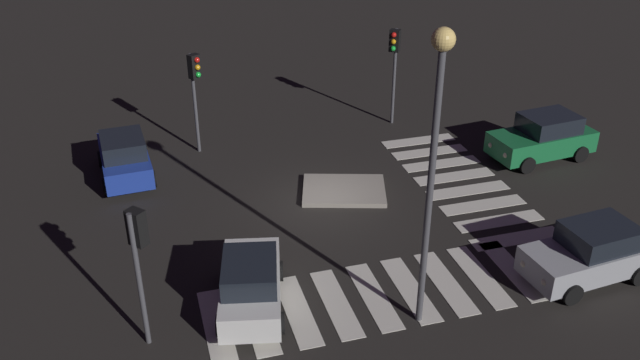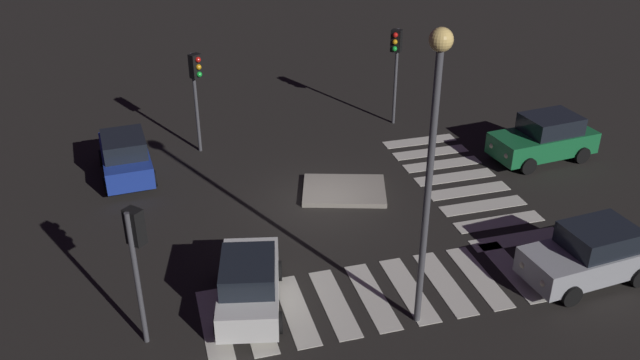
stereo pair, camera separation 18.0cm
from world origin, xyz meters
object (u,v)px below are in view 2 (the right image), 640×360
at_px(traffic_light_south, 136,244).
at_px(street_lamp, 433,138).
at_px(car_white, 249,283).
at_px(car_blue, 125,156).
at_px(traffic_light_west, 196,79).
at_px(traffic_light_north, 396,54).
at_px(traffic_island, 344,190).
at_px(car_silver, 591,254).
at_px(car_green, 544,138).

distance_m(traffic_light_south, street_lamp, 7.71).
bearing_deg(car_white, car_blue, 31.27).
bearing_deg(car_white, traffic_light_west, 12.76).
relative_size(traffic_light_north, traffic_light_west, 1.04).
bearing_deg(traffic_island, traffic_light_north, 53.63).
xyz_separation_m(car_silver, traffic_light_west, (-10.10, 12.08, 2.34)).
distance_m(traffic_island, street_lamp, 9.27).
bearing_deg(traffic_light_north, car_blue, -40.44).
height_order(car_white, car_silver, car_silver).
bearing_deg(car_green, traffic_island, -2.28).
height_order(traffic_light_west, street_lamp, street_lamp).
bearing_deg(traffic_light_north, traffic_island, 3.86).
distance_m(traffic_island, traffic_light_south, 10.11).
relative_size(car_white, street_lamp, 0.50).
height_order(car_green, street_lamp, street_lamp).
relative_size(traffic_island, street_lamp, 0.44).
bearing_deg(car_blue, traffic_island, -118.63).
distance_m(car_silver, traffic_light_west, 15.91).
height_order(car_white, street_lamp, street_lamp).
xyz_separation_m(traffic_light_north, traffic_light_west, (-8.73, -0.54, -0.12)).
xyz_separation_m(traffic_light_north, traffic_light_south, (-11.51, -11.73, -0.31)).
distance_m(traffic_island, car_blue, 8.57).
height_order(car_blue, traffic_light_north, traffic_light_north).
xyz_separation_m(car_white, car_silver, (10.05, -1.46, 0.05)).
relative_size(traffic_light_north, street_lamp, 0.53).
relative_size(traffic_light_south, street_lamp, 0.48).
distance_m(car_silver, traffic_light_south, 13.08).
height_order(car_blue, car_white, car_blue).
bearing_deg(car_blue, traffic_light_west, -69.29).
xyz_separation_m(traffic_island, traffic_light_west, (-4.65, 4.99, 3.12)).
bearing_deg(traffic_light_west, street_lamp, -12.99).
relative_size(car_green, traffic_light_west, 1.05).
bearing_deg(street_lamp, traffic_light_west, 109.41).
relative_size(car_blue, car_silver, 0.99).
height_order(car_silver, street_lamp, street_lamp).
height_order(traffic_island, car_silver, car_silver).
height_order(car_blue, traffic_light_south, traffic_light_south).
bearing_deg(traffic_light_north, car_silver, 46.42).
bearing_deg(car_white, car_silver, -85.76).
relative_size(traffic_light_north, traffic_light_south, 1.10).
bearing_deg(traffic_light_west, car_white, -32.16).
bearing_deg(street_lamp, traffic_island, 87.99).
xyz_separation_m(car_blue, car_green, (16.42, -3.07, 0.05)).
bearing_deg(car_white, street_lamp, -100.56).
bearing_deg(car_blue, car_green, -104.32).
distance_m(car_white, traffic_light_north, 14.36).
xyz_separation_m(car_white, traffic_light_west, (-0.04, 10.61, 2.38)).
height_order(car_white, traffic_light_north, traffic_light_north).
xyz_separation_m(car_green, traffic_light_north, (-4.61, 5.01, 2.41)).
xyz_separation_m(car_silver, street_lamp, (-5.71, -0.39, 4.69)).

